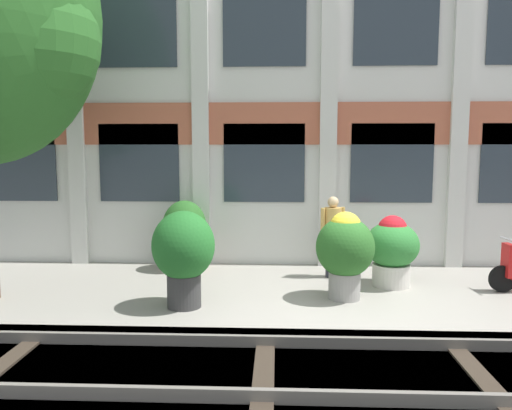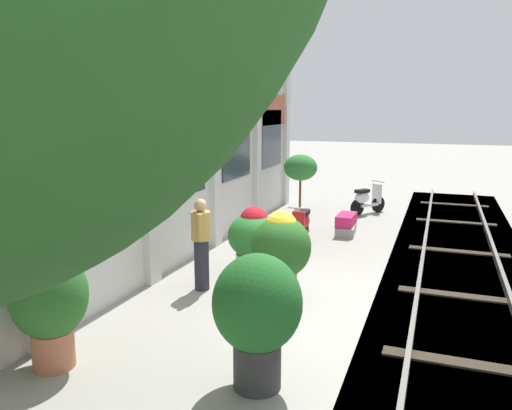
# 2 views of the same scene
# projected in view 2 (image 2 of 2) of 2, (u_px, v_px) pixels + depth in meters

# --- Properties ---
(ground_plane) EXTENTS (80.00, 80.00, 0.00)m
(ground_plane) POSITION_uv_depth(u_px,v_px,m) (301.00, 303.00, 8.20)
(ground_plane) COLOR #9E998E
(apartment_facade) EXTENTS (16.86, 0.64, 8.18)m
(apartment_facade) POSITION_uv_depth(u_px,v_px,m) (129.00, 53.00, 8.48)
(apartment_facade) COLOR silver
(apartment_facade) RESTS_ON ground
(rail_tracks) EXTENTS (24.50, 2.80, 0.43)m
(rail_tracks) POSITION_uv_depth(u_px,v_px,m) (464.00, 334.00, 7.37)
(rail_tracks) COLOR #4C473F
(rail_tracks) RESTS_ON ground
(potted_plant_glazed_jar) EXTENTS (1.00, 1.00, 1.51)m
(potted_plant_glazed_jar) POSITION_uv_depth(u_px,v_px,m) (281.00, 249.00, 8.23)
(potted_plant_glazed_jar) COLOR gray
(potted_plant_glazed_jar) RESTS_ON ground
(potted_plant_square_trough) EXTENTS (1.04, 0.54, 0.51)m
(potted_plant_square_trough) POSITION_uv_depth(u_px,v_px,m) (346.00, 225.00, 12.67)
(potted_plant_square_trough) COLOR gray
(potted_plant_square_trough) RESTS_ON ground
(potted_plant_stone_basin) EXTENTS (0.92, 0.92, 1.48)m
(potted_plant_stone_basin) POSITION_uv_depth(u_px,v_px,m) (50.00, 301.00, 6.03)
(potted_plant_stone_basin) COLOR #B76647
(potted_plant_stone_basin) RESTS_ON ground
(potted_plant_tall_urn) EXTENTS (0.97, 0.97, 1.84)m
(potted_plant_tall_urn) POSITION_uv_depth(u_px,v_px,m) (300.00, 170.00, 14.44)
(potted_plant_tall_urn) COLOR beige
(potted_plant_tall_urn) RESTS_ON ground
(potted_plant_fluted_column) EXTENTS (1.02, 1.02, 1.58)m
(potted_plant_fluted_column) POSITION_uv_depth(u_px,v_px,m) (257.00, 311.00, 5.57)
(potted_plant_fluted_column) COLOR #333333
(potted_plant_fluted_column) RESTS_ON ground
(potted_plant_ribbed_drum) EXTENTS (0.99, 0.99, 1.34)m
(potted_plant_ribbed_drum) POSITION_uv_depth(u_px,v_px,m) (254.00, 238.00, 9.45)
(potted_plant_ribbed_drum) COLOR beige
(potted_plant_ribbed_drum) RESTS_ON ground
(scooter_near_curb) EXTENTS (1.38, 0.50, 0.98)m
(scooter_near_curb) POSITION_uv_depth(u_px,v_px,m) (302.00, 226.00, 11.64)
(scooter_near_curb) COLOR black
(scooter_near_curb) RESTS_ON ground
(scooter_second_parked) EXTENTS (1.17, 0.88, 0.98)m
(scooter_second_parked) POSITION_uv_depth(u_px,v_px,m) (367.00, 200.00, 15.03)
(scooter_second_parked) COLOR black
(scooter_second_parked) RESTS_ON ground
(resident_by_doorway) EXTENTS (0.50, 0.34, 1.62)m
(resident_by_doorway) POSITION_uv_depth(u_px,v_px,m) (201.00, 242.00, 8.67)
(resident_by_doorway) COLOR #282833
(resident_by_doorway) RESTS_ON ground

